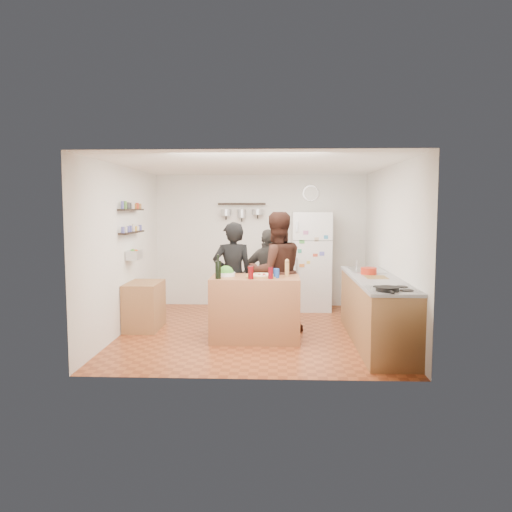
{
  "coord_description": "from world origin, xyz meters",
  "views": [
    {
      "loc": [
        0.32,
        -7.43,
        1.89
      ],
      "look_at": [
        0.0,
        0.1,
        1.15
      ],
      "focal_mm": 35.0,
      "sensor_mm": 36.0,
      "label": 1
    }
  ],
  "objects_px": {
    "wine_bottle": "(218,270)",
    "counter_run": "(376,311)",
    "person_back": "(269,276)",
    "salt_canister": "(276,273)",
    "side_table": "(144,306)",
    "person_center": "(276,272)",
    "wall_clock": "(311,193)",
    "skillet": "(387,289)",
    "red_bowl": "(369,271)",
    "prep_island": "(255,308)",
    "salad_bowl": "(226,274)",
    "person_left": "(233,277)",
    "pepper_mill": "(287,269)",
    "fridge": "(311,261)"
  },
  "relations": [
    {
      "from": "red_bowl",
      "to": "salad_bowl",
      "type": "bearing_deg",
      "value": -174.25
    },
    {
      "from": "person_back",
      "to": "side_table",
      "type": "bearing_deg",
      "value": 16.71
    },
    {
      "from": "person_center",
      "to": "wine_bottle",
      "type": "bearing_deg",
      "value": 23.9
    },
    {
      "from": "salt_canister",
      "to": "side_table",
      "type": "distance_m",
      "value": 2.25
    },
    {
      "from": "person_left",
      "to": "fridge",
      "type": "height_order",
      "value": "fridge"
    },
    {
      "from": "salad_bowl",
      "to": "pepper_mill",
      "type": "height_order",
      "value": "pepper_mill"
    },
    {
      "from": "person_back",
      "to": "wall_clock",
      "type": "height_order",
      "value": "wall_clock"
    },
    {
      "from": "salt_canister",
      "to": "skillet",
      "type": "distance_m",
      "value": 1.69
    },
    {
      "from": "person_back",
      "to": "fridge",
      "type": "distance_m",
      "value": 1.35
    },
    {
      "from": "wall_clock",
      "to": "side_table",
      "type": "relative_size",
      "value": 0.37
    },
    {
      "from": "salad_bowl",
      "to": "counter_run",
      "type": "bearing_deg",
      "value": -4.03
    },
    {
      "from": "person_left",
      "to": "person_center",
      "type": "relative_size",
      "value": 0.92
    },
    {
      "from": "prep_island",
      "to": "person_left",
      "type": "bearing_deg",
      "value": 125.09
    },
    {
      "from": "salad_bowl",
      "to": "side_table",
      "type": "distance_m",
      "value": 1.54
    },
    {
      "from": "prep_island",
      "to": "red_bowl",
      "type": "xyz_separation_m",
      "value": [
        1.64,
        0.26,
        0.51
      ]
    },
    {
      "from": "skillet",
      "to": "red_bowl",
      "type": "distance_m",
      "value": 1.47
    },
    {
      "from": "person_left",
      "to": "wall_clock",
      "type": "bearing_deg",
      "value": -132.95
    },
    {
      "from": "prep_island",
      "to": "salad_bowl",
      "type": "height_order",
      "value": "salad_bowl"
    },
    {
      "from": "person_back",
      "to": "skillet",
      "type": "xyz_separation_m",
      "value": [
        1.41,
        -2.31,
        0.18
      ]
    },
    {
      "from": "red_bowl",
      "to": "skillet",
      "type": "bearing_deg",
      "value": -91.94
    },
    {
      "from": "side_table",
      "to": "fridge",
      "type": "bearing_deg",
      "value": 31.17
    },
    {
      "from": "person_center",
      "to": "red_bowl",
      "type": "xyz_separation_m",
      "value": [
        1.34,
        -0.24,
        0.06
      ]
    },
    {
      "from": "skillet",
      "to": "fridge",
      "type": "bearing_deg",
      "value": 100.77
    },
    {
      "from": "wine_bottle",
      "to": "pepper_mill",
      "type": "bearing_deg",
      "value": 15.87
    },
    {
      "from": "wine_bottle",
      "to": "counter_run",
      "type": "relative_size",
      "value": 0.09
    },
    {
      "from": "side_table",
      "to": "prep_island",
      "type": "bearing_deg",
      "value": -18.15
    },
    {
      "from": "skillet",
      "to": "salad_bowl",
      "type": "bearing_deg",
      "value": 147.77
    },
    {
      "from": "wine_bottle",
      "to": "red_bowl",
      "type": "bearing_deg",
      "value": 12.58
    },
    {
      "from": "person_left",
      "to": "wall_clock",
      "type": "relative_size",
      "value": 5.56
    },
    {
      "from": "person_back",
      "to": "counter_run",
      "type": "relative_size",
      "value": 0.58
    },
    {
      "from": "prep_island",
      "to": "side_table",
      "type": "distance_m",
      "value": 1.85
    },
    {
      "from": "person_center",
      "to": "wall_clock",
      "type": "bearing_deg",
      "value": -125.55
    },
    {
      "from": "person_center",
      "to": "person_back",
      "type": "bearing_deg",
      "value": -96.61
    },
    {
      "from": "fridge",
      "to": "salt_canister",
      "type": "bearing_deg",
      "value": -105.36
    },
    {
      "from": "person_left",
      "to": "red_bowl",
      "type": "bearing_deg",
      "value": 162.5
    },
    {
      "from": "skillet",
      "to": "side_table",
      "type": "xyz_separation_m",
      "value": [
        -3.34,
        1.79,
        -0.58
      ]
    },
    {
      "from": "wall_clock",
      "to": "side_table",
      "type": "distance_m",
      "value": 3.78
    },
    {
      "from": "prep_island",
      "to": "counter_run",
      "type": "distance_m",
      "value": 1.69
    },
    {
      "from": "wine_bottle",
      "to": "skillet",
      "type": "xyz_separation_m",
      "value": [
        2.09,
        -1.0,
        -0.09
      ]
    },
    {
      "from": "wine_bottle",
      "to": "person_center",
      "type": "bearing_deg",
      "value": 41.94
    },
    {
      "from": "salt_canister",
      "to": "counter_run",
      "type": "height_order",
      "value": "salt_canister"
    },
    {
      "from": "prep_island",
      "to": "person_center",
      "type": "relative_size",
      "value": 0.69
    },
    {
      "from": "salt_canister",
      "to": "fridge",
      "type": "xyz_separation_m",
      "value": [
        0.64,
        2.32,
        -0.08
      ]
    },
    {
      "from": "skillet",
      "to": "wall_clock",
      "type": "xyz_separation_m",
      "value": [
        -0.65,
        3.75,
        1.2
      ]
    },
    {
      "from": "person_center",
      "to": "wall_clock",
      "type": "distance_m",
      "value": 2.47
    },
    {
      "from": "person_left",
      "to": "red_bowl",
      "type": "relative_size",
      "value": 7.28
    },
    {
      "from": "salt_canister",
      "to": "counter_run",
      "type": "xyz_separation_m",
      "value": [
        1.39,
        0.02,
        -0.53
      ]
    },
    {
      "from": "person_back",
      "to": "person_left",
      "type": "bearing_deg",
      "value": 48.49
    },
    {
      "from": "prep_island",
      "to": "fridge",
      "type": "distance_m",
      "value": 2.43
    },
    {
      "from": "salt_canister",
      "to": "counter_run",
      "type": "bearing_deg",
      "value": 0.89
    }
  ]
}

